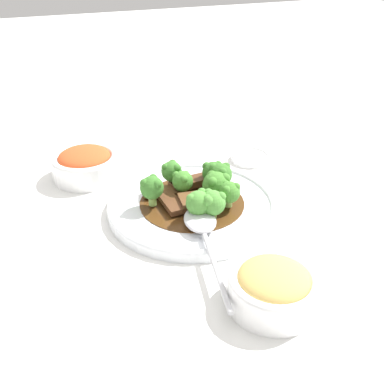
# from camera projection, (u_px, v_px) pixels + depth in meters

# --- Properties ---
(ground_plane) EXTENTS (4.00, 4.00, 0.00)m
(ground_plane) POSITION_uv_depth(u_px,v_px,m) (192.00, 210.00, 0.71)
(ground_plane) COLOR white
(main_plate) EXTENTS (0.26, 0.26, 0.02)m
(main_plate) POSITION_uv_depth(u_px,v_px,m) (192.00, 205.00, 0.71)
(main_plate) COLOR white
(main_plate) RESTS_ON ground_plane
(beef_strip_0) EXTENTS (0.06, 0.04, 0.01)m
(beef_strip_0) POSITION_uv_depth(u_px,v_px,m) (199.00, 201.00, 0.69)
(beef_strip_0) COLOR brown
(beef_strip_0) RESTS_ON main_plate
(beef_strip_1) EXTENTS (0.07, 0.04, 0.01)m
(beef_strip_1) POSITION_uv_depth(u_px,v_px,m) (163.00, 191.00, 0.72)
(beef_strip_1) COLOR brown
(beef_strip_1) RESTS_ON main_plate
(beef_strip_2) EXTENTS (0.03, 0.07, 0.01)m
(beef_strip_2) POSITION_uv_depth(u_px,v_px,m) (171.00, 203.00, 0.69)
(beef_strip_2) COLOR #56331E
(beef_strip_2) RESTS_ON main_plate
(beef_strip_3) EXTENTS (0.07, 0.03, 0.01)m
(beef_strip_3) POSITION_uv_depth(u_px,v_px,m) (190.00, 182.00, 0.74)
(beef_strip_3) COLOR #56331E
(beef_strip_3) RESTS_ON main_plate
(broccoli_floret_0) EXTENTS (0.04, 0.04, 0.04)m
(broccoli_floret_0) POSITION_uv_depth(u_px,v_px,m) (198.00, 203.00, 0.65)
(broccoli_floret_0) COLOR #7FA84C
(broccoli_floret_0) RESTS_ON main_plate
(broccoli_floret_1) EXTENTS (0.03, 0.03, 0.04)m
(broccoli_floret_1) POSITION_uv_depth(u_px,v_px,m) (229.00, 192.00, 0.67)
(broccoli_floret_1) COLOR #8EB756
(broccoli_floret_1) RESTS_ON main_plate
(broccoli_floret_2) EXTENTS (0.04, 0.04, 0.05)m
(broccoli_floret_2) POSITION_uv_depth(u_px,v_px,m) (220.00, 174.00, 0.71)
(broccoli_floret_2) COLOR #8EB756
(broccoli_floret_2) RESTS_ON main_plate
(broccoli_floret_3) EXTENTS (0.03, 0.03, 0.04)m
(broccoli_floret_3) POSITION_uv_depth(u_px,v_px,m) (172.00, 171.00, 0.73)
(broccoli_floret_3) COLOR #7FA84C
(broccoli_floret_3) RESTS_ON main_plate
(broccoli_floret_4) EXTENTS (0.04, 0.04, 0.04)m
(broccoli_floret_4) POSITION_uv_depth(u_px,v_px,m) (213.00, 202.00, 0.65)
(broccoli_floret_4) COLOR #7FA84C
(broccoli_floret_4) RESTS_ON main_plate
(broccoli_floret_5) EXTENTS (0.04, 0.04, 0.04)m
(broccoli_floret_5) POSITION_uv_depth(u_px,v_px,m) (213.00, 172.00, 0.73)
(broccoli_floret_5) COLOR #8EB756
(broccoli_floret_5) RESTS_ON main_plate
(broccoli_floret_6) EXTENTS (0.04, 0.04, 0.05)m
(broccoli_floret_6) POSITION_uv_depth(u_px,v_px,m) (152.00, 187.00, 0.68)
(broccoli_floret_6) COLOR #7FA84C
(broccoli_floret_6) RESTS_ON main_plate
(broccoli_floret_7) EXTENTS (0.04, 0.04, 0.05)m
(broccoli_floret_7) POSITION_uv_depth(u_px,v_px,m) (216.00, 185.00, 0.69)
(broccoli_floret_7) COLOR #8EB756
(broccoli_floret_7) RESTS_ON main_plate
(broccoli_floret_8) EXTENTS (0.03, 0.03, 0.04)m
(broccoli_floret_8) POSITION_uv_depth(u_px,v_px,m) (183.00, 181.00, 0.71)
(broccoli_floret_8) COLOR #7FA84C
(broccoli_floret_8) RESTS_ON main_plate
(serving_spoon) EXTENTS (0.07, 0.21, 0.01)m
(serving_spoon) POSITION_uv_depth(u_px,v_px,m) (202.00, 226.00, 0.63)
(serving_spoon) COLOR silver
(serving_spoon) RESTS_ON main_plate
(side_bowl_kimchi) EXTENTS (0.12, 0.12, 0.05)m
(side_bowl_kimchi) POSITION_uv_depth(u_px,v_px,m) (85.00, 164.00, 0.79)
(side_bowl_kimchi) COLOR white
(side_bowl_kimchi) RESTS_ON ground_plane
(side_bowl_appetizer) EXTENTS (0.11, 0.11, 0.05)m
(side_bowl_appetizer) POSITION_uv_depth(u_px,v_px,m) (273.00, 287.00, 0.52)
(side_bowl_appetizer) COLOR white
(side_bowl_appetizer) RESTS_ON ground_plane
(sauce_dish) EXTENTS (0.07, 0.07, 0.01)m
(sauce_dish) POSITION_uv_depth(u_px,v_px,m) (250.00, 157.00, 0.86)
(sauce_dish) COLOR white
(sauce_dish) RESTS_ON ground_plane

